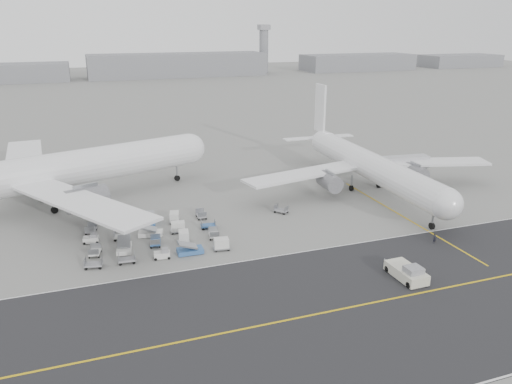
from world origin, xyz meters
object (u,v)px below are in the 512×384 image
object	(u,v)px
control_tower	(264,48)
ground_crew_a	(435,239)
airliner_b	(368,164)
jet_bridge	(397,164)
airliner_a	(46,172)
pushback_tug	(407,272)

from	to	relation	value
control_tower	ground_crew_a	xyz separation A→B (m)	(-72.18, -271.17, -15.44)
control_tower	airliner_b	size ratio (longest dim) A/B	0.58
jet_bridge	ground_crew_a	xyz separation A→B (m)	(-12.47, -28.64, -3.21)
jet_bridge	airliner_b	bearing A→B (deg)	-158.66
airliner_b	ground_crew_a	distance (m)	26.94
airliner_a	control_tower	bearing A→B (deg)	-46.63
airliner_a	pushback_tug	xyz separation A→B (m)	(45.43, -45.05, -5.65)
jet_bridge	airliner_a	bearing A→B (deg)	179.05
pushback_tug	ground_crew_a	world-z (taller)	pushback_tug
control_tower	ground_crew_a	bearing A→B (deg)	-104.90
pushback_tug	jet_bridge	bearing A→B (deg)	56.52
pushback_tug	ground_crew_a	xyz separation A→B (m)	(10.77, 8.08, -0.13)
jet_bridge	ground_crew_a	distance (m)	31.40
control_tower	pushback_tug	xyz separation A→B (m)	(-82.94, -279.25, -15.31)
ground_crew_a	control_tower	bearing A→B (deg)	75.49
airliner_a	ground_crew_a	world-z (taller)	airliner_a
control_tower	jet_bridge	bearing A→B (deg)	-103.83
jet_bridge	pushback_tug	bearing A→B (deg)	-116.35
airliner_a	jet_bridge	bearing A→B (deg)	-114.82
airliner_b	ground_crew_a	world-z (taller)	airliner_b
control_tower	airliner_a	xyz separation A→B (m)	(-128.37, -234.21, -9.67)
airliner_b	jet_bridge	size ratio (longest dim) A/B	3.50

